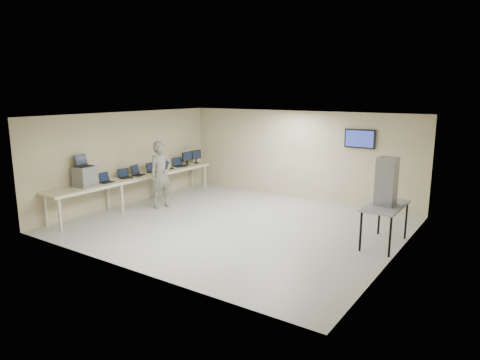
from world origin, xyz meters
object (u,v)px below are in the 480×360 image
Objects in this scene: equipment_box at (85,176)px; soldier at (161,175)px; side_table at (386,208)px; workbench at (138,178)px.

equipment_box is 0.27× the size of soldier.
side_table is at bearing -71.88° from soldier.
side_table is (7.19, 0.66, 0.03)m from workbench.
equipment_box is at bearing 170.46° from soldier.
equipment_box is (-0.06, -1.80, 0.34)m from workbench.
soldier is (0.79, 0.18, 0.16)m from workbench.
side_table is (7.25, 2.46, -0.31)m from equipment_box.
equipment_box is at bearing -161.29° from side_table.
workbench is at bearing 116.42° from soldier.
equipment_box is 0.35× the size of side_table.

